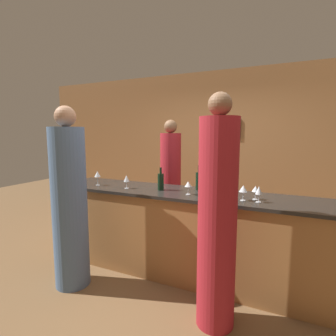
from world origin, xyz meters
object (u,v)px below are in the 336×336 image
Objects in this scene: guest_0 at (70,205)px; wine_bottle_1 at (161,181)px; wine_bottle_0 at (199,181)px; bartender at (171,185)px; guest_1 at (217,221)px.

guest_0 reaches higher than wine_bottle_1.
wine_bottle_1 is (-0.41, -0.19, -0.01)m from wine_bottle_0.
guest_1 is at bearing 126.51° from bartender.
guest_0 is at bearing -137.49° from wine_bottle_1.
bartender is 1.85m from guest_1.
guest_0 reaches higher than wine_bottle_0.
bartender is 1.62m from guest_0.
guest_1 is at bearing -36.83° from wine_bottle_1.
wine_bottle_0 is (0.67, -0.66, 0.23)m from bartender.
bartender reaches higher than wine_bottle_0.
guest_0 is at bearing -177.87° from guest_1.
wine_bottle_1 is (-0.84, 0.63, 0.17)m from guest_1.
wine_bottle_0 reaches higher than wine_bottle_1.
guest_0 is 1.60m from guest_1.
guest_0 is at bearing -142.65° from wine_bottle_0.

